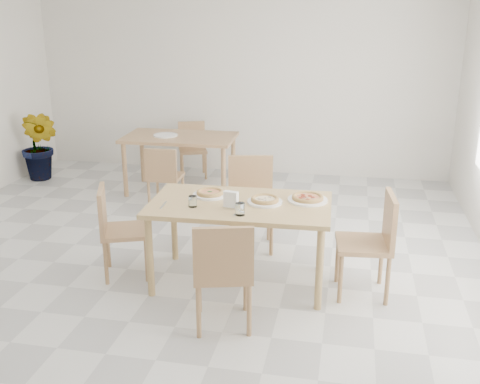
% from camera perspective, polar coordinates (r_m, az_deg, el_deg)
% --- Properties ---
extents(main_table, '(1.57, 0.93, 0.75)m').
position_cam_1_polar(main_table, '(4.82, -0.00, -1.98)').
color(main_table, tan).
rests_on(main_table, ground).
extents(chair_south, '(0.53, 0.53, 0.88)m').
position_cam_1_polar(chair_south, '(4.17, -1.73, -7.75)').
color(chair_south, tan).
rests_on(chair_south, ground).
extents(chair_north, '(0.54, 0.54, 0.92)m').
position_cam_1_polar(chair_north, '(5.67, 1.10, -0.35)').
color(chair_north, tan).
rests_on(chair_north, ground).
extents(chair_west, '(0.53, 0.53, 0.84)m').
position_cam_1_polar(chair_west, '(5.15, -12.50, -3.32)').
color(chair_west, tan).
rests_on(chair_west, ground).
extents(chair_east, '(0.48, 0.48, 0.90)m').
position_cam_1_polar(chair_east, '(4.81, 13.48, -4.50)').
color(chair_east, tan).
rests_on(chair_east, ground).
extents(plate_margherita, '(0.30, 0.30, 0.02)m').
position_cam_1_polar(plate_margherita, '(4.98, -3.08, -0.28)').
color(plate_margherita, white).
rests_on(plate_margherita, main_table).
extents(plate_mushroom, '(0.30, 0.30, 0.02)m').
position_cam_1_polar(plate_mushroom, '(4.80, 2.54, -1.00)').
color(plate_mushroom, white).
rests_on(plate_mushroom, main_table).
extents(plate_pepperoni, '(0.34, 0.34, 0.02)m').
position_cam_1_polar(plate_pepperoni, '(4.87, 6.88, -0.80)').
color(plate_pepperoni, white).
rests_on(plate_pepperoni, main_table).
extents(pizza_margherita, '(0.29, 0.29, 0.03)m').
position_cam_1_polar(pizza_margherita, '(4.97, -3.08, -0.04)').
color(pizza_margherita, tan).
rests_on(pizza_margherita, plate_margherita).
extents(pizza_mushroom, '(0.26, 0.26, 0.03)m').
position_cam_1_polar(pizza_mushroom, '(4.79, 2.54, -0.74)').
color(pizza_mushroom, tan).
rests_on(pizza_mushroom, plate_mushroom).
extents(pizza_pepperoni, '(0.35, 0.35, 0.03)m').
position_cam_1_polar(pizza_pepperoni, '(4.87, 6.89, -0.54)').
color(pizza_pepperoni, tan).
rests_on(pizza_pepperoni, plate_pepperoni).
extents(tumbler_a, '(0.07, 0.07, 0.09)m').
position_cam_1_polar(tumbler_a, '(4.70, -4.83, -0.96)').
color(tumbler_a, white).
rests_on(tumbler_a, main_table).
extents(tumbler_b, '(0.08, 0.08, 0.10)m').
position_cam_1_polar(tumbler_b, '(4.50, 0.01, -1.74)').
color(tumbler_b, white).
rests_on(tumbler_b, main_table).
extents(napkin_holder, '(0.14, 0.09, 0.15)m').
position_cam_1_polar(napkin_holder, '(4.65, -0.92, -0.84)').
color(napkin_holder, silver).
rests_on(napkin_holder, main_table).
extents(fork_a, '(0.03, 0.19, 0.01)m').
position_cam_1_polar(fork_a, '(4.77, -7.79, -1.34)').
color(fork_a, silver).
rests_on(fork_a, main_table).
extents(fork_b, '(0.05, 0.19, 0.01)m').
position_cam_1_polar(fork_b, '(4.57, -0.19, -2.05)').
color(fork_b, silver).
rests_on(fork_b, main_table).
extents(second_table, '(1.45, 0.86, 0.75)m').
position_cam_1_polar(second_table, '(7.37, -6.13, 5.01)').
color(second_table, tan).
rests_on(second_table, ground).
extents(chair_back_s, '(0.40, 0.40, 0.78)m').
position_cam_1_polar(chair_back_s, '(6.75, -7.76, 1.85)').
color(chair_back_s, tan).
rests_on(chair_back_s, ground).
extents(chair_back_n, '(0.49, 0.49, 0.78)m').
position_cam_1_polar(chair_back_n, '(8.13, -4.86, 4.77)').
color(chair_back_n, tan).
rests_on(chair_back_n, ground).
extents(plate_empty, '(0.31, 0.31, 0.02)m').
position_cam_1_polar(plate_empty, '(7.38, -7.58, 5.74)').
color(plate_empty, white).
rests_on(plate_empty, second_table).
extents(potted_plant, '(0.62, 0.53, 0.98)m').
position_cam_1_polar(potted_plant, '(8.36, -19.65, 4.44)').
color(potted_plant, '#2F661E').
rests_on(potted_plant, ground).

